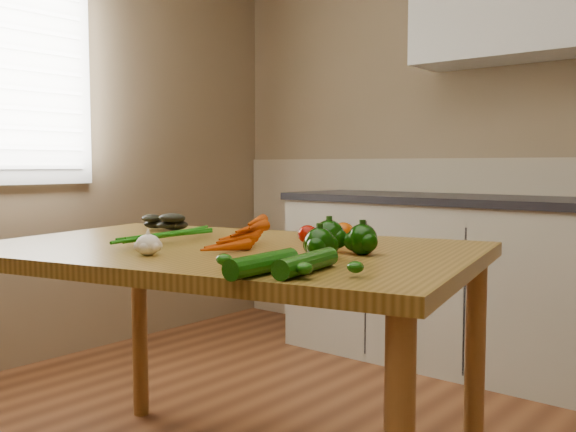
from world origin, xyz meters
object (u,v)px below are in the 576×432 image
(pepper_b, at_px, (362,240))
(zucchini_a, at_px, (306,263))
(leafy_greens, at_px, (164,217))
(garlic_bulb, at_px, (148,245))
(pepper_a, at_px, (329,236))
(tomato_b, at_px, (343,233))
(tomato_c, at_px, (361,237))
(table, at_px, (224,274))
(carrot_bunch, at_px, (218,235))
(zucchini_b, at_px, (262,264))
(tomato_a, at_px, (308,234))
(pepper_c, at_px, (320,244))

(pepper_b, distance_m, zucchini_a, 0.35)
(leafy_greens, bearing_deg, pepper_b, -4.19)
(garlic_bulb, relative_size, pepper_a, 0.77)
(tomato_b, bearing_deg, leafy_greens, -171.56)
(tomato_c, bearing_deg, pepper_a, -97.00)
(leafy_greens, xyz_separation_m, garlic_bulb, (0.49, -0.46, -0.02))
(leafy_greens, height_order, tomato_c, leafy_greens)
(table, relative_size, garlic_bulb, 24.44)
(table, distance_m, leafy_greens, 0.55)
(carrot_bunch, height_order, pepper_b, pepper_b)
(garlic_bulb, height_order, pepper_b, pepper_b)
(pepper_a, height_order, zucchini_b, pepper_a)
(table, xyz_separation_m, garlic_bulb, (-0.01, -0.28, 0.12))
(zucchini_a, bearing_deg, garlic_bulb, -174.51)
(tomato_c, bearing_deg, pepper_b, -54.86)
(zucchini_a, bearing_deg, pepper_b, 101.42)
(tomato_a, distance_m, tomato_c, 0.19)
(pepper_a, bearing_deg, tomato_a, 144.97)
(pepper_b, height_order, pepper_c, same)
(tomato_a, bearing_deg, leafy_greens, -176.68)
(tomato_c, bearing_deg, zucchini_b, -80.60)
(tomato_b, bearing_deg, garlic_bulb, -114.54)
(leafy_greens, distance_m, tomato_b, 0.76)
(garlic_bulb, relative_size, tomato_b, 0.95)
(tomato_a, xyz_separation_m, zucchini_b, (0.28, -0.53, -0.00))
(leafy_greens, distance_m, pepper_c, 0.93)
(carrot_bunch, height_order, tomato_c, carrot_bunch)
(pepper_b, height_order, tomato_b, pepper_b)
(pepper_b, relative_size, tomato_c, 1.24)
(pepper_a, height_order, pepper_c, pepper_a)
(table, xyz_separation_m, leafy_greens, (-0.50, 0.18, 0.14))
(carrot_bunch, bearing_deg, leafy_greens, 144.63)
(pepper_c, xyz_separation_m, zucchini_b, (0.04, -0.27, -0.02))
(pepper_b, bearing_deg, table, -166.27)
(pepper_b, distance_m, zucchini_b, 0.42)
(pepper_a, height_order, tomato_b, pepper_a)
(pepper_c, xyz_separation_m, zucchini_a, (0.10, -0.19, -0.02))
(pepper_c, distance_m, tomato_b, 0.37)
(leafy_greens, distance_m, zucchini_b, 1.06)
(tomato_b, relative_size, zucchini_a, 0.30)
(pepper_a, relative_size, zucchini_a, 0.37)
(garlic_bulb, bearing_deg, zucchini_b, -3.57)
(leafy_greens, bearing_deg, carrot_bunch, -22.28)
(pepper_a, height_order, zucchini_a, pepper_a)
(tomato_c, bearing_deg, pepper_c, -78.98)
(pepper_a, bearing_deg, zucchini_b, -75.21)
(pepper_c, bearing_deg, tomato_a, 132.96)
(leafy_greens, height_order, pepper_b, leafy_greens)
(pepper_c, height_order, tomato_b, pepper_c)
(pepper_c, relative_size, zucchini_b, 0.37)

